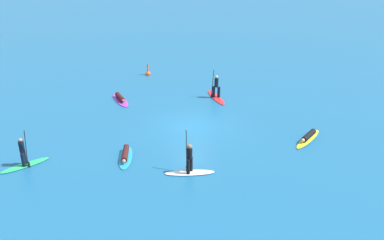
% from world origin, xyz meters
% --- Properties ---
extents(ground_plane, '(120.00, 120.00, 0.00)m').
position_xyz_m(ground_plane, '(0.00, 0.00, 0.00)').
color(ground_plane, '#195684').
rests_on(ground_plane, ground).
extents(surfer_on_red_board, '(0.96, 3.07, 2.21)m').
position_xyz_m(surfer_on_red_board, '(3.69, 3.80, 0.45)').
color(surfer_on_red_board, red).
rests_on(surfer_on_red_board, ground_plane).
extents(surfer_on_blue_board, '(1.67, 2.81, 0.41)m').
position_xyz_m(surfer_on_blue_board, '(-5.05, -2.03, 0.15)').
color(surfer_on_blue_board, '#1E8CD1').
rests_on(surfer_on_blue_board, ground_plane).
extents(surfer_on_yellow_board, '(2.93, 1.94, 0.45)m').
position_xyz_m(surfer_on_yellow_board, '(5.73, -4.53, 0.17)').
color(surfer_on_yellow_board, yellow).
rests_on(surfer_on_yellow_board, ground_plane).
extents(surfer_on_green_board, '(2.75, 1.22, 2.32)m').
position_xyz_m(surfer_on_green_board, '(-10.31, -0.65, 0.45)').
color(surfer_on_green_board, '#23B266').
rests_on(surfer_on_green_board, ground_plane).
extents(surfer_on_white_board, '(2.69, 1.46, 2.37)m').
position_xyz_m(surfer_on_white_board, '(-2.42, -5.04, 0.47)').
color(surfer_on_white_board, white).
rests_on(surfer_on_white_board, ground_plane).
extents(surfer_on_purple_board, '(0.86, 2.90, 0.43)m').
position_xyz_m(surfer_on_purple_board, '(-3.01, 6.25, 0.15)').
color(surfer_on_purple_board, purple).
rests_on(surfer_on_purple_board, ground_plane).
extents(marker_buoy, '(0.43, 0.43, 1.15)m').
position_xyz_m(marker_buoy, '(0.74, 10.81, 0.18)').
color(marker_buoy, '#E55119').
rests_on(marker_buoy, ground_plane).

